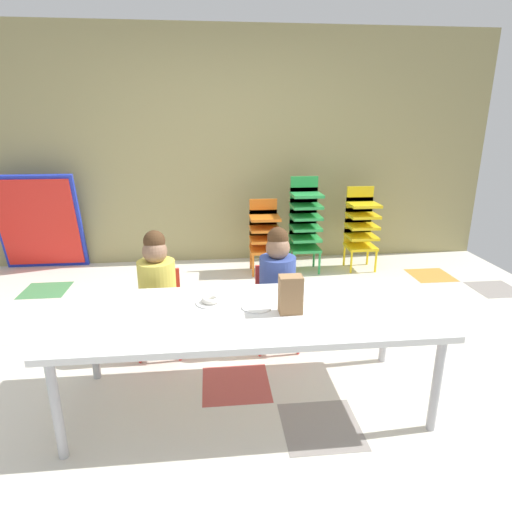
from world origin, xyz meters
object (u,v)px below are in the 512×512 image
(kid_chair_orange_stack, at_px, (264,232))
(donut_powdered_on_plate, at_px, (211,300))
(kid_chair_green_stack, at_px, (305,220))
(kid_chair_yellow_stack, at_px, (361,224))
(craft_table, at_px, (248,318))
(folded_activity_table, at_px, (39,223))
(seated_child_near_camera, at_px, (157,282))
(paper_plate_near_edge, at_px, (211,303))
(paper_plate_center_table, at_px, (257,307))
(paper_bag_brown, at_px, (291,294))
(seated_child_middle_seat, at_px, (277,277))

(kid_chair_orange_stack, relative_size, donut_powdered_on_plate, 7.22)
(kid_chair_green_stack, bearing_deg, kid_chair_yellow_stack, -0.02)
(craft_table, bearing_deg, folded_activity_table, 128.33)
(seated_child_near_camera, height_order, kid_chair_orange_stack, seated_child_near_camera)
(kid_chair_orange_stack, relative_size, paper_plate_near_edge, 4.44)
(paper_plate_near_edge, relative_size, paper_plate_center_table, 1.00)
(kid_chair_orange_stack, bearing_deg, kid_chair_yellow_stack, 0.02)
(craft_table, distance_m, paper_plate_near_edge, 0.26)
(paper_bag_brown, height_order, paper_plate_center_table, paper_bag_brown)
(seated_child_middle_seat, relative_size, paper_plate_near_edge, 5.10)
(kid_chair_green_stack, xyz_separation_m, donut_powdered_on_plate, (-1.04, -2.18, 0.04))
(seated_child_near_camera, height_order, folded_activity_table, folded_activity_table)
(seated_child_near_camera, xyz_separation_m, donut_powdered_on_plate, (0.37, -0.51, 0.07))
(seated_child_middle_seat, distance_m, paper_plate_near_edge, 0.70)
(paper_plate_near_edge, distance_m, paper_plate_center_table, 0.28)
(craft_table, height_order, kid_chair_green_stack, kid_chair_green_stack)
(seated_child_middle_seat, bearing_deg, seated_child_near_camera, 180.00)
(paper_bag_brown, distance_m, paper_plate_near_edge, 0.49)
(kid_chair_orange_stack, xyz_separation_m, paper_plate_near_edge, (-0.59, -2.18, 0.15))
(seated_child_near_camera, distance_m, paper_plate_near_edge, 0.63)
(seated_child_middle_seat, relative_size, kid_chair_orange_stack, 1.15)
(seated_child_middle_seat, height_order, paper_plate_center_table, seated_child_middle_seat)
(paper_plate_center_table, bearing_deg, seated_child_near_camera, 137.12)
(folded_activity_table, distance_m, paper_bag_brown, 3.55)
(kid_chair_orange_stack, distance_m, paper_bag_brown, 2.37)
(kid_chair_orange_stack, xyz_separation_m, donut_powdered_on_plate, (-0.59, -2.18, 0.17))
(paper_plate_near_edge, height_order, donut_powdered_on_plate, donut_powdered_on_plate)
(kid_chair_orange_stack, distance_m, paper_plate_center_table, 2.29)
(seated_child_near_camera, height_order, seated_child_middle_seat, same)
(paper_plate_center_table, height_order, donut_powdered_on_plate, donut_powdered_on_plate)
(paper_plate_near_edge, height_order, paper_plate_center_table, same)
(craft_table, relative_size, paper_plate_center_table, 11.80)
(kid_chair_orange_stack, height_order, paper_plate_center_table, kid_chair_orange_stack)
(craft_table, relative_size, seated_child_middle_seat, 2.32)
(seated_child_near_camera, height_order, paper_plate_near_edge, seated_child_near_camera)
(folded_activity_table, height_order, paper_plate_center_table, folded_activity_table)
(seated_child_middle_seat, bearing_deg, kid_chair_orange_stack, 86.09)
(kid_chair_yellow_stack, xyz_separation_m, paper_plate_near_edge, (-1.68, -2.18, 0.09))
(seated_child_near_camera, relative_size, seated_child_middle_seat, 1.00)
(donut_powdered_on_plate, bearing_deg, folded_activity_table, 126.87)
(seated_child_middle_seat, relative_size, kid_chair_yellow_stack, 1.00)
(folded_activity_table, relative_size, paper_plate_near_edge, 6.04)
(paper_bag_brown, relative_size, paper_plate_near_edge, 1.22)
(seated_child_middle_seat, xyz_separation_m, paper_plate_near_edge, (-0.48, -0.51, 0.05))
(kid_chair_yellow_stack, relative_size, paper_plate_center_table, 5.11)
(kid_chair_green_stack, bearing_deg, donut_powdered_on_plate, -115.52)
(craft_table, distance_m, kid_chair_orange_stack, 2.35)
(seated_child_near_camera, bearing_deg, donut_powdered_on_plate, -53.55)
(seated_child_near_camera, height_order, paper_bag_brown, seated_child_near_camera)
(kid_chair_green_stack, relative_size, folded_activity_table, 0.96)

